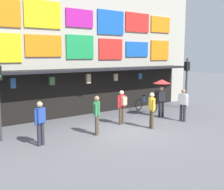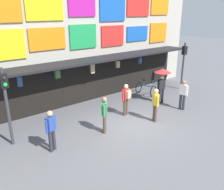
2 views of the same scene
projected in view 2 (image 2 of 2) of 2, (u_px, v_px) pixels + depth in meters
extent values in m
plane|color=slate|center=(131.00, 124.00, 11.42)|extent=(80.00, 80.00, 0.00)
cube|color=#B2AD9E|center=(77.00, 33.00, 13.44)|extent=(18.00, 1.20, 8.00)
cube|color=black|center=(91.00, 60.00, 12.96)|extent=(15.30, 1.40, 0.12)
cube|color=yellow|center=(45.00, 6.00, 11.24)|extent=(1.93, 0.08, 1.34)
cube|color=#B71E93|center=(82.00, 7.00, 12.51)|extent=(1.68, 0.08, 0.96)
cube|color=blue|center=(113.00, 9.00, 13.79)|extent=(1.88, 0.08, 1.39)
cube|color=red|center=(138.00, 7.00, 15.01)|extent=(1.95, 0.08, 1.18)
cube|color=orange|center=(160.00, 7.00, 16.26)|extent=(1.78, 0.08, 1.04)
cube|color=yellow|center=(4.00, 45.00, 10.54)|extent=(1.93, 0.08, 1.35)
cube|color=orange|center=(47.00, 39.00, 11.76)|extent=(1.94, 0.08, 1.08)
cube|color=green|center=(83.00, 37.00, 13.02)|extent=(1.70, 0.08, 1.29)
cube|color=red|center=(113.00, 36.00, 14.31)|extent=(1.71, 0.08, 1.21)
cube|color=blue|center=(137.00, 34.00, 15.57)|extent=(1.86, 0.08, 0.94)
cube|color=orange|center=(158.00, 33.00, 16.84)|extent=(1.70, 0.08, 1.32)
cylinder|color=black|center=(19.00, 75.00, 10.68)|extent=(0.02, 0.02, 0.20)
cube|color=#2D5693|center=(20.00, 82.00, 10.79)|extent=(0.22, 0.13, 0.46)
cylinder|color=black|center=(57.00, 68.00, 11.99)|extent=(0.02, 0.02, 0.24)
cube|color=#477042|center=(57.00, 74.00, 12.10)|extent=(0.27, 0.16, 0.41)
cylinder|color=black|center=(92.00, 63.00, 13.02)|extent=(0.02, 0.02, 0.16)
cube|color=tan|center=(92.00, 69.00, 13.13)|extent=(0.24, 0.14, 0.51)
cylinder|color=black|center=(118.00, 59.00, 14.21)|extent=(0.02, 0.02, 0.23)
cube|color=tan|center=(118.00, 64.00, 14.32)|extent=(0.23, 0.14, 0.40)
cylinder|color=black|center=(140.00, 56.00, 15.42)|extent=(0.02, 0.02, 0.27)
cube|color=#2D5693|center=(140.00, 61.00, 15.53)|extent=(0.22, 0.13, 0.37)
cube|color=black|center=(85.00, 81.00, 13.90)|extent=(15.30, 0.04, 2.50)
cylinder|color=#38383D|center=(7.00, 108.00, 9.16)|extent=(0.12, 0.12, 3.20)
cube|color=black|center=(3.00, 81.00, 8.79)|extent=(0.31, 0.28, 0.56)
sphere|color=black|center=(4.00, 78.00, 8.66)|extent=(0.15, 0.15, 0.15)
sphere|color=#19DB3D|center=(5.00, 85.00, 8.75)|extent=(0.15, 0.15, 0.15)
cylinder|color=#38383D|center=(183.00, 67.00, 16.03)|extent=(0.12, 0.12, 3.20)
cube|color=black|center=(185.00, 50.00, 15.66)|extent=(0.31, 0.27, 0.56)
sphere|color=black|center=(183.00, 48.00, 15.72)|extent=(0.15, 0.15, 0.15)
sphere|color=#19DB3D|center=(183.00, 52.00, 15.80)|extent=(0.15, 0.15, 0.15)
torus|color=black|center=(153.00, 91.00, 14.99)|extent=(0.72, 0.19, 0.72)
torus|color=black|center=(139.00, 88.00, 15.65)|extent=(0.72, 0.19, 0.72)
cylinder|color=#1E66A8|center=(146.00, 86.00, 15.24)|extent=(0.24, 0.98, 0.05)
cylinder|color=#1E66A8|center=(144.00, 83.00, 15.28)|extent=(0.04, 0.04, 0.35)
cube|color=black|center=(144.00, 80.00, 15.22)|extent=(0.14, 0.22, 0.06)
cylinder|color=#1E66A8|center=(152.00, 85.00, 14.90)|extent=(0.04, 0.04, 0.50)
cylinder|color=black|center=(153.00, 81.00, 14.81)|extent=(0.44, 0.12, 0.04)
cylinder|color=brown|center=(125.00, 108.00, 12.20)|extent=(0.14, 0.14, 0.88)
cylinder|color=brown|center=(127.00, 107.00, 12.33)|extent=(0.14, 0.14, 0.88)
cube|color=red|center=(126.00, 94.00, 12.02)|extent=(0.39, 0.27, 0.56)
sphere|color=beige|center=(126.00, 86.00, 11.89)|extent=(0.22, 0.22, 0.22)
cylinder|color=red|center=(123.00, 96.00, 11.88)|extent=(0.09, 0.09, 0.56)
cylinder|color=red|center=(129.00, 94.00, 12.19)|extent=(0.09, 0.09, 0.56)
cube|color=tan|center=(128.00, 94.00, 11.92)|extent=(0.30, 0.20, 0.40)
cylinder|color=brown|center=(156.00, 114.00, 11.50)|extent=(0.14, 0.14, 0.88)
cylinder|color=brown|center=(154.00, 112.00, 11.67)|extent=(0.14, 0.14, 0.88)
cube|color=gold|center=(156.00, 99.00, 11.34)|extent=(0.36, 0.42, 0.56)
sphere|color=beige|center=(156.00, 91.00, 11.21)|extent=(0.22, 0.22, 0.22)
cylinder|color=gold|center=(157.00, 102.00, 11.16)|extent=(0.09, 0.09, 0.56)
cylinder|color=gold|center=(154.00, 98.00, 11.56)|extent=(0.09, 0.09, 0.56)
cylinder|color=black|center=(159.00, 96.00, 13.89)|extent=(0.14, 0.14, 0.88)
cylinder|color=black|center=(162.00, 96.00, 13.92)|extent=(0.14, 0.14, 0.88)
cube|color=#232328|center=(162.00, 84.00, 13.67)|extent=(0.42, 0.37, 0.56)
sphere|color=beige|center=(162.00, 77.00, 13.53)|extent=(0.22, 0.22, 0.22)
cylinder|color=#232328|center=(158.00, 85.00, 13.65)|extent=(0.09, 0.09, 0.56)
cylinder|color=#232328|center=(166.00, 77.00, 13.57)|extent=(0.23, 0.09, 0.48)
cylinder|color=#4C3823|center=(166.00, 76.00, 13.53)|extent=(0.02, 0.02, 0.55)
cone|color=red|center=(163.00, 71.00, 13.40)|extent=(0.96, 0.96, 0.22)
cylinder|color=#2D2D38|center=(184.00, 102.00, 12.92)|extent=(0.14, 0.14, 0.88)
cylinder|color=#2D2D38|center=(180.00, 102.00, 13.01)|extent=(0.14, 0.14, 0.88)
cube|color=white|center=(183.00, 90.00, 12.72)|extent=(0.31, 0.41, 0.56)
sphere|color=#A87A5B|center=(184.00, 82.00, 12.59)|extent=(0.22, 0.22, 0.22)
cylinder|color=white|center=(187.00, 91.00, 12.63)|extent=(0.09, 0.09, 0.56)
cylinder|color=white|center=(179.00, 90.00, 12.86)|extent=(0.09, 0.09, 0.56)
cube|color=#232328|center=(184.00, 88.00, 12.84)|extent=(0.23, 0.31, 0.40)
cylinder|color=#2D2D38|center=(51.00, 142.00, 9.02)|extent=(0.14, 0.14, 0.88)
cylinder|color=#2D2D38|center=(54.00, 139.00, 9.17)|extent=(0.14, 0.14, 0.88)
cube|color=#28479E|center=(51.00, 124.00, 8.86)|extent=(0.41, 0.33, 0.56)
sphere|color=tan|center=(50.00, 114.00, 8.72)|extent=(0.22, 0.22, 0.22)
cylinder|color=#28479E|center=(47.00, 127.00, 8.69)|extent=(0.09, 0.09, 0.56)
cylinder|color=#28479E|center=(55.00, 123.00, 9.05)|extent=(0.09, 0.09, 0.56)
cylinder|color=brown|center=(105.00, 122.00, 10.58)|extent=(0.14, 0.14, 0.88)
cylinder|color=brown|center=(104.00, 124.00, 10.41)|extent=(0.14, 0.14, 0.88)
cube|color=#388E51|center=(104.00, 108.00, 10.26)|extent=(0.41, 0.41, 0.56)
sphere|color=#A87A5B|center=(104.00, 100.00, 10.12)|extent=(0.22, 0.22, 0.22)
cylinder|color=#388E51|center=(105.00, 107.00, 10.48)|extent=(0.09, 0.09, 0.56)
cylinder|color=#388E51|center=(104.00, 111.00, 10.07)|extent=(0.09, 0.09, 0.56)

